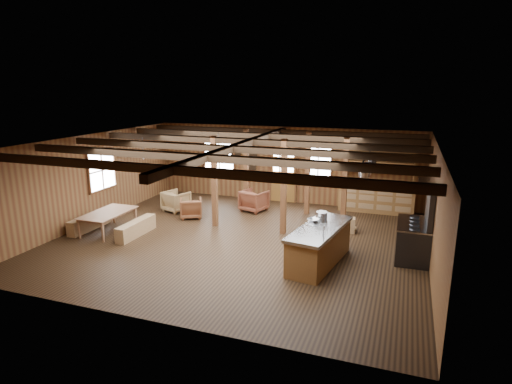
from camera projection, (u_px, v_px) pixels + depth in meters
room at (239, 193)px, 11.75m from camera, size 10.04×9.04×2.84m
ceiling_joists at (241, 145)px, 11.60m from camera, size 9.80×8.82×0.18m
timber_posts at (279, 179)px, 13.48m from camera, size 3.95×2.35×2.80m
back_door at (283, 179)px, 15.94m from camera, size 1.02×0.08×2.15m
window_back_left at (219, 156)px, 16.62m from camera, size 1.32×0.06×1.32m
window_back_right at (318, 162)px, 15.35m from camera, size 1.02×0.06×1.32m
window_left at (102, 170)px, 13.77m from camera, size 0.14×1.24×1.32m
notice_boards at (246, 156)px, 16.25m from camera, size 1.08×0.03×0.90m
back_counter at (376, 195)px, 14.68m from camera, size 2.55×0.60×2.45m
pendant_lamps at (183, 152)px, 13.19m from camera, size 1.86×2.36×0.66m
pot_rack at (368, 166)px, 10.74m from camera, size 0.30×3.00×0.46m
kitchen_island at (319, 245)px, 10.42m from camera, size 1.27×2.61×1.20m
step_stool at (347, 225)px, 12.71m from camera, size 0.55×0.42×0.45m
commercial_range at (416, 234)px, 10.72m from camera, size 0.81×1.58×1.96m
dining_table at (110, 222)px, 12.71m from camera, size 1.01×1.77×0.62m
bench_wall at (89, 222)px, 12.97m from camera, size 0.30×1.59×0.44m
bench_aisle at (136, 228)px, 12.43m from camera, size 0.30×1.61×0.44m
armchair_a at (191, 208)px, 14.10m from camera, size 0.95×0.95×0.65m
armchair_b at (254, 201)px, 14.84m from camera, size 0.98×1.00×0.74m
armchair_c at (176, 201)px, 14.83m from camera, size 0.98×0.99×0.71m
counter_pot at (322, 215)px, 10.96m from camera, size 0.29×0.29×0.18m
bowl at (313, 220)px, 10.73m from camera, size 0.38×0.38×0.07m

